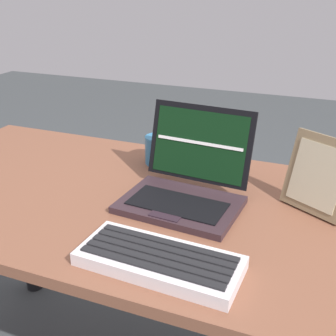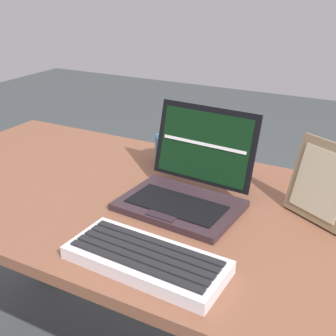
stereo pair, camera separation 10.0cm
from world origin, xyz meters
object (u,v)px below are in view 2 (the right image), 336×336
laptop_front (187,186)px  external_keyboard (146,259)px  coffee_mug (169,150)px  photo_frame (322,183)px

laptop_front → external_keyboard: 0.27m
external_keyboard → coffee_mug: (-0.20, 0.47, 0.03)m
external_keyboard → coffee_mug: coffee_mug is taller
external_keyboard → laptop_front: bearing=98.5°
photo_frame → coffee_mug: 0.48m
laptop_front → external_keyboard: size_ratio=0.92×
external_keyboard → coffee_mug: 0.51m
coffee_mug → laptop_front: bearing=-51.9°
laptop_front → coffee_mug: size_ratio=2.49×
photo_frame → coffee_mug: (-0.46, 0.13, -0.05)m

